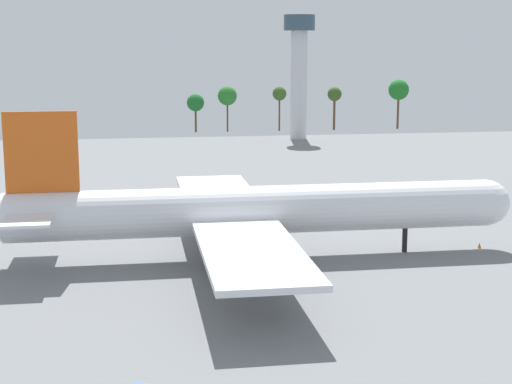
{
  "coord_description": "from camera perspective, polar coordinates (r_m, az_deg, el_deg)",
  "views": [
    {
      "loc": [
        -15.33,
        -97.61,
        27.36
      ],
      "look_at": [
        0.0,
        0.0,
        8.77
      ],
      "focal_mm": 54.85,
      "sensor_mm": 36.0,
      "label": 1
    }
  ],
  "objects": [
    {
      "name": "safety_cone_nose",
      "position": [
        111.53,
        15.98,
        -3.76
      ],
      "size": [
        0.55,
        0.55,
        0.78
      ],
      "primitive_type": "cone",
      "color": "orange",
      "rests_on": "ground_plane"
    },
    {
      "name": "cargo_airplane",
      "position": [
        100.96,
        -0.22,
        -1.39
      ],
      "size": [
        68.98,
        62.35,
        19.49
      ],
      "color": "silver",
      "rests_on": "ground_plane"
    },
    {
      "name": "tree_line_backdrop",
      "position": [
        254.98,
        3.15,
        7.08
      ],
      "size": [
        73.28,
        6.75,
        16.3
      ],
      "color": "#51381E",
      "rests_on": "ground_plane"
    },
    {
      "name": "control_tower",
      "position": [
        231.76,
        3.15,
        9.29
      ],
      "size": [
        9.09,
        9.09,
        36.05
      ],
      "color": "silver",
      "rests_on": "ground_plane"
    },
    {
      "name": "fuel_truck",
      "position": [
        134.74,
        -17.12,
        -1.09
      ],
      "size": [
        4.38,
        5.2,
        2.11
      ],
      "color": "#4C8C4C",
      "rests_on": "ground_plane"
    },
    {
      "name": "ground_plane",
      "position": [
        102.52,
        0.0,
        -4.82
      ],
      "size": [
        275.94,
        275.94,
        0.0
      ],
      "primitive_type": "plane",
      "color": "slate"
    },
    {
      "name": "cargo_loader",
      "position": [
        138.26,
        -3.27,
        -0.32
      ],
      "size": [
        5.22,
        4.87,
        2.24
      ],
      "color": "#333338",
      "rests_on": "ground_plane"
    }
  ]
}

